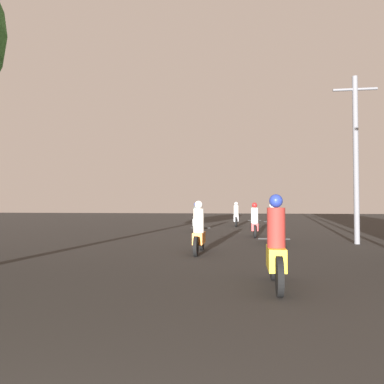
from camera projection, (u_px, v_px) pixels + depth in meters
motorcycle_yellow at (276, 251)px, 6.68m from camera, size 0.60×2.01×1.67m
motorcycle_orange at (199, 232)px, 11.36m from camera, size 0.60×2.05×1.59m
motorcycle_black at (273, 227)px, 14.21m from camera, size 0.60×1.99×1.57m
motorcycle_red at (255, 223)px, 17.04m from camera, size 0.60×1.83×1.57m
motorcycle_white at (196, 220)px, 20.46m from camera, size 0.60×1.98×1.60m
motorcycle_silver at (236, 217)px, 25.01m from camera, size 0.60×2.12×1.64m
utility_pole_far at (356, 155)px, 14.05m from camera, size 1.60×0.20×6.33m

